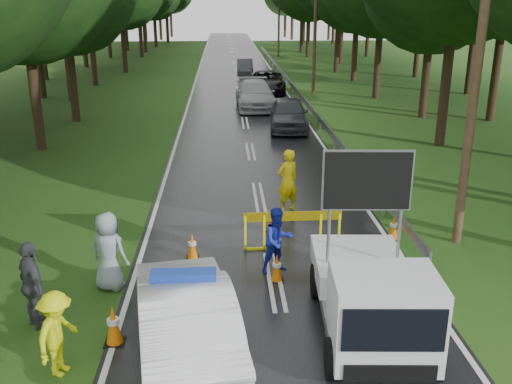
{
  "coord_description": "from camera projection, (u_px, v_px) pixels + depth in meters",
  "views": [
    {
      "loc": [
        -1.13,
        -12.08,
        6.37
      ],
      "look_at": [
        -0.28,
        2.76,
        1.3
      ],
      "focal_mm": 40.0,
      "sensor_mm": 36.0,
      "label": 1
    }
  ],
  "objects": [
    {
      "name": "cone_far",
      "position": [
        269.0,
        220.0,
        16.4
      ],
      "size": [
        0.3,
        0.3,
        0.64
      ],
      "color": "black",
      "rests_on": "ground"
    },
    {
      "name": "bystander_right",
      "position": [
        109.0,
        251.0,
        12.91
      ],
      "size": [
        1.06,
        0.9,
        1.85
      ],
      "primitive_type": "imported",
      "rotation": [
        0.0,
        0.0,
        2.74
      ],
      "color": "gray",
      "rests_on": "ground"
    },
    {
      "name": "civilian",
      "position": [
        278.0,
        240.0,
        13.75
      ],
      "size": [
        0.99,
        0.9,
        1.65
      ],
      "primitive_type": "imported",
      "rotation": [
        0.0,
        0.0,
        0.43
      ],
      "color": "#1A28AC",
      "rests_on": "ground"
    },
    {
      "name": "queue_car_first",
      "position": [
        289.0,
        114.0,
        28.89
      ],
      "size": [
        2.26,
        4.83,
        1.6
      ],
      "primitive_type": "imported",
      "rotation": [
        0.0,
        0.0,
        -0.08
      ],
      "color": "#393C3F",
      "rests_on": "ground"
    },
    {
      "name": "queue_car_fourth",
      "position": [
        245.0,
        67.0,
        50.1
      ],
      "size": [
        1.42,
        3.95,
        1.29
      ],
      "primitive_type": "imported",
      "rotation": [
        0.0,
        0.0,
        -0.01
      ],
      "color": "#383B3F",
      "rests_on": "ground"
    },
    {
      "name": "cone_near_left",
      "position": [
        113.0,
        325.0,
        10.96
      ],
      "size": [
        0.39,
        0.39,
        0.83
      ],
      "color": "black",
      "rests_on": "ground"
    },
    {
      "name": "work_truck",
      "position": [
        372.0,
        295.0,
        10.95
      ],
      "size": [
        2.21,
        4.51,
        3.5
      ],
      "rotation": [
        0.0,
        0.0,
        -0.06
      ],
      "color": "gray",
      "rests_on": "ground"
    },
    {
      "name": "barrier",
      "position": [
        293.0,
        221.0,
        14.97
      ],
      "size": [
        2.6,
        0.1,
        1.07
      ],
      "rotation": [
        0.0,
        0.0,
        0.02
      ],
      "color": "#FEFB0D",
      "rests_on": "ground"
    },
    {
      "name": "officer",
      "position": [
        288.0,
        181.0,
        17.64
      ],
      "size": [
        0.87,
        0.77,
        2.0
      ],
      "primitive_type": "imported",
      "rotation": [
        0.0,
        0.0,
        3.64
      ],
      "color": "yellow",
      "rests_on": "ground"
    },
    {
      "name": "cone_center",
      "position": [
        277.0,
        268.0,
        13.43
      ],
      "size": [
        0.33,
        0.33,
        0.7
      ],
      "color": "black",
      "rests_on": "ground"
    },
    {
      "name": "police_sedan",
      "position": [
        185.0,
        317.0,
        10.5
      ],
      "size": [
        2.4,
        4.98,
        1.73
      ],
      "rotation": [
        0.0,
        0.0,
        3.3
      ],
      "color": "silver",
      "rests_on": "ground"
    },
    {
      "name": "queue_car_second",
      "position": [
        255.0,
        95.0,
        34.48
      ],
      "size": [
        2.4,
        5.62,
        1.62
      ],
      "primitive_type": "imported",
      "rotation": [
        0.0,
        0.0,
        0.03
      ],
      "color": "#ABAFB3",
      "rests_on": "ground"
    },
    {
      "name": "bystander_left",
      "position": [
        57.0,
        334.0,
        9.96
      ],
      "size": [
        0.89,
        1.17,
        1.61
      ],
      "primitive_type": "imported",
      "rotation": [
        0.0,
        0.0,
        1.26
      ],
      "color": "#D8E40C",
      "rests_on": "ground"
    },
    {
      "name": "road",
      "position": [
        239.0,
        89.0,
        41.88
      ],
      "size": [
        7.0,
        140.0,
        0.02
      ],
      "primitive_type": "cube",
      "color": "black",
      "rests_on": "ground"
    },
    {
      "name": "ground",
      "position": [
        275.0,
        281.0,
        13.53
      ],
      "size": [
        160.0,
        160.0,
        0.0
      ],
      "primitive_type": "plane",
      "color": "#194714",
      "rests_on": "ground"
    },
    {
      "name": "utility_pole_far",
      "position": [
        279.0,
        10.0,
        63.2
      ],
      "size": [
        1.4,
        0.24,
        10.0
      ],
      "color": "#3F311D",
      "rests_on": "ground"
    },
    {
      "name": "cone_right",
      "position": [
        393.0,
        228.0,
        15.76
      ],
      "size": [
        0.33,
        0.33,
        0.71
      ],
      "color": "black",
      "rests_on": "ground"
    },
    {
      "name": "utility_pole_mid",
      "position": [
        315.0,
        18.0,
        38.63
      ],
      "size": [
        1.4,
        0.24,
        10.0
      ],
      "color": "#3F311D",
      "rests_on": "ground"
    },
    {
      "name": "bystander_mid",
      "position": [
        33.0,
        285.0,
        11.38
      ],
      "size": [
        1.03,
        1.14,
        1.86
      ],
      "primitive_type": "imported",
      "rotation": [
        0.0,
        0.0,
        2.23
      ],
      "color": "#3A3D41",
      "rests_on": "ground"
    },
    {
      "name": "guardrail",
      "position": [
        289.0,
        82.0,
        41.59
      ],
      "size": [
        0.12,
        60.06,
        0.7
      ],
      "color": "gray",
      "rests_on": "ground"
    },
    {
      "name": "queue_car_third",
      "position": [
        267.0,
        82.0,
        40.23
      ],
      "size": [
        2.7,
        5.5,
        1.5
      ],
      "primitive_type": "imported",
      "rotation": [
        0.0,
        0.0,
        -0.04
      ],
      "color": "black",
      "rests_on": "ground"
    },
    {
      "name": "cone_left_mid",
      "position": [
        192.0,
        246.0,
        14.58
      ],
      "size": [
        0.33,
        0.33,
        0.71
      ],
      "color": "black",
      "rests_on": "ground"
    },
    {
      "name": "utility_pole_near",
      "position": [
        479.0,
        54.0,
        14.07
      ],
      "size": [
        1.4,
        0.24,
        10.0
      ],
      "color": "#3F311D",
      "rests_on": "ground"
    }
  ]
}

